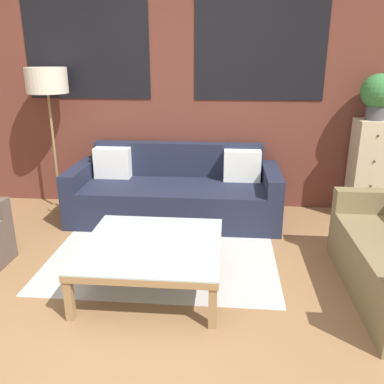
{
  "coord_description": "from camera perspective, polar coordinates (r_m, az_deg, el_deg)",
  "views": [
    {
      "loc": [
        0.63,
        -2.24,
        1.72
      ],
      "look_at": [
        0.32,
        1.21,
        0.55
      ],
      "focal_mm": 38.0,
      "sensor_mm": 36.0,
      "label": 1
    }
  ],
  "objects": [
    {
      "name": "ground_plane",
      "position": [
        2.89,
        -8.95,
        -18.09
      ],
      "size": [
        16.0,
        16.0,
        0.0
      ],
      "primitive_type": "plane",
      "color": "#8E6642"
    },
    {
      "name": "wall_back_brick",
      "position": [
        4.73,
        -2.68,
        14.85
      ],
      "size": [
        8.4,
        0.09,
        2.8
      ],
      "color": "brown",
      "rests_on": "ground_plane"
    },
    {
      "name": "rug",
      "position": [
        3.85,
        -3.74,
        -7.88
      ],
      "size": [
        2.01,
        1.79,
        0.0
      ],
      "color": "#BCB7B2",
      "rests_on": "ground_plane"
    },
    {
      "name": "couch_dark",
      "position": [
        4.47,
        -2.38,
        -0.22
      ],
      "size": [
        2.23,
        0.88,
        0.78
      ],
      "color": "#1E2338",
      "rests_on": "ground_plane"
    },
    {
      "name": "coffee_table",
      "position": [
        3.15,
        -5.6,
        -7.87
      ],
      "size": [
        1.04,
        1.04,
        0.36
      ],
      "color": "silver",
      "rests_on": "ground_plane"
    },
    {
      "name": "floor_lamp",
      "position": [
        4.77,
        -19.66,
        13.87
      ],
      "size": [
        0.44,
        0.44,
        1.6
      ],
      "color": "olive",
      "rests_on": "ground_plane"
    },
    {
      "name": "drawer_cabinet",
      "position": [
        4.83,
        23.37,
        2.94
      ],
      "size": [
        0.34,
        0.36,
        1.08
      ],
      "color": "#C6B793",
      "rests_on": "ground_plane"
    },
    {
      "name": "potted_plant",
      "position": [
        4.7,
        24.65,
        12.44
      ],
      "size": [
        0.35,
        0.35,
        0.47
      ],
      "color": "#47474C",
      "rests_on": "drawer_cabinet"
    }
  ]
}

